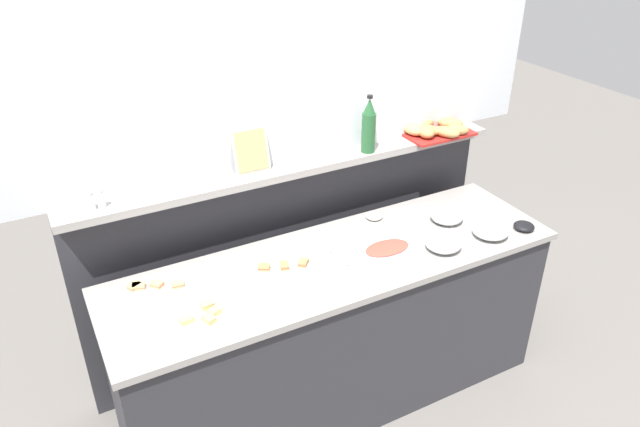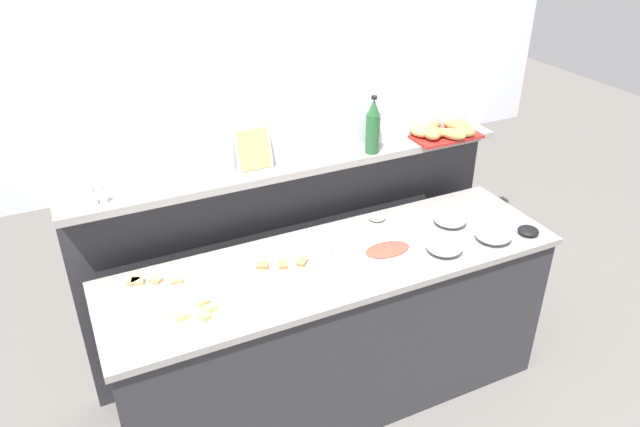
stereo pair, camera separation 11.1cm
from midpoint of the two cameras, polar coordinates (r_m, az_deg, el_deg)
name	(u,v)px [view 1 (the left image)]	position (r m, az deg, el deg)	size (l,w,h in m)	color
ground_plane	(289,332)	(3.96, -3.75, -11.13)	(12.00, 12.00, 0.00)	slate
buffet_counter	(336,331)	(3.25, 0.49, -11.08)	(2.30, 0.67, 0.92)	#2D2D33
back_ledge_unit	(293,253)	(3.50, -3.50, -3.77)	(2.42, 0.22, 1.25)	#2D2D33
upper_wall_panel	(285,28)	(3.02, -4.46, 17.03)	(3.02, 0.08, 1.35)	silver
sandwich_platter_front	(201,316)	(2.66, -12.39, -9.50)	(0.28, 0.18, 0.04)	white
sandwich_platter_rear	(280,268)	(2.90, -4.90, -5.13)	(0.32, 0.22, 0.04)	white
sandwich_platter_side	(156,288)	(2.87, -16.33, -6.75)	(0.29, 0.19, 0.04)	silver
cold_cuts_platter	(387,249)	(3.04, 5.31, -3.36)	(0.32, 0.20, 0.02)	silver
glass_bowl_large	(443,243)	(3.08, 10.55, -2.82)	(0.18, 0.18, 0.07)	silver
glass_bowl_medium	(447,216)	(3.33, 10.95, -0.27)	(0.18, 0.18, 0.07)	silver
glass_bowl_small	(490,231)	(3.24, 14.85, -1.58)	(0.19, 0.19, 0.08)	silver
condiment_bowl_red	(374,216)	(3.31, 4.16, -0.24)	(0.09, 0.09, 0.03)	silver
condiment_bowl_cream	(524,226)	(3.36, 17.82, -1.16)	(0.11, 0.11, 0.04)	black
serving_tongs	(334,257)	(2.98, 0.25, -4.14)	(0.08, 0.19, 0.01)	#B7BABF
napkin_stack	(408,217)	(3.32, 7.36, -0.34)	(0.17, 0.17, 0.03)	white
wine_bottle_green	(369,127)	(3.25, 3.64, 8.18)	(0.08, 0.08, 0.32)	#23562D
salt_shaker	(91,201)	(2.90, -21.89, 1.07)	(0.03, 0.03, 0.09)	white
pepper_shaker	(101,199)	(2.90, -21.05, 1.27)	(0.03, 0.03, 0.09)	white
bread_basket	(434,128)	(3.56, 9.84, 7.95)	(0.40, 0.32, 0.08)	#B2231E
framed_picture	(251,150)	(3.05, -7.58, 5.93)	(0.19, 0.07, 0.23)	#B2AD9E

